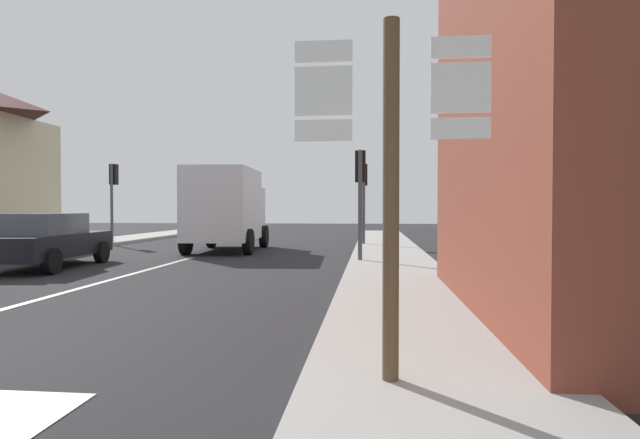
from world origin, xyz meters
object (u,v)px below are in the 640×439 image
object	(u,v)px
route_sign_post	(391,172)
traffic_light_far_left	(113,185)
traffic_light_near_right	(360,180)
sedan_far	(45,240)
traffic_light_far_right	(364,185)
delivery_truck	(227,207)

from	to	relation	value
route_sign_post	traffic_light_far_left	xyz separation A→B (m)	(-11.43, 16.98, 0.72)
traffic_light_near_right	sedan_far	bearing A→B (deg)	-167.40
traffic_light_far_right	sedan_far	bearing A→B (deg)	-134.28
sedan_far	route_sign_post	size ratio (longest dim) A/B	1.35
traffic_light_far_right	traffic_light_far_left	distance (m)	10.94
sedan_far	route_sign_post	bearing A→B (deg)	-43.69
sedan_far	route_sign_post	world-z (taller)	route_sign_post
sedan_far	traffic_light_near_right	world-z (taller)	traffic_light_near_right
traffic_light_near_right	traffic_light_far_right	xyz separation A→B (m)	(0.00, 6.71, 0.15)
delivery_truck	route_sign_post	size ratio (longest dim) A/B	1.59
traffic_light_near_right	traffic_light_far_left	xyz separation A→B (m)	(-10.94, 6.66, 0.21)
delivery_truck	traffic_light_far_right	distance (m)	5.83
traffic_light_far_right	traffic_light_far_left	size ratio (longest dim) A/B	0.98
sedan_far	traffic_light_near_right	distance (m)	8.73
traffic_light_near_right	traffic_light_far_right	size ratio (longest dim) A/B	0.94
sedan_far	traffic_light_far_left	bearing A→B (deg)	106.83
delivery_truck	traffic_light_far_left	world-z (taller)	traffic_light_far_left
traffic_light_far_left	route_sign_post	bearing A→B (deg)	-56.06
route_sign_post	traffic_light_near_right	size ratio (longest dim) A/B	0.98
delivery_truck	traffic_light_far_left	xyz separation A→B (m)	(-5.85, 2.63, 0.98)
sedan_far	traffic_light_near_right	bearing A→B (deg)	12.60
route_sign_post	delivery_truck	bearing A→B (deg)	111.25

